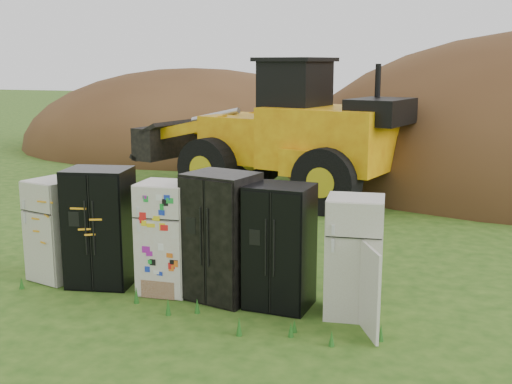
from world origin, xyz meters
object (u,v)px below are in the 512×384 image
(fridge_black_side, at_px, (100,227))
(fridge_open_door, at_px, (354,257))
(fridge_sticker, at_px, (166,237))
(fridge_black_right, at_px, (280,246))
(fridge_leftmost, at_px, (56,230))
(wheel_loader, at_px, (265,127))
(fridge_dark_mid, at_px, (222,236))

(fridge_black_side, relative_size, fridge_open_door, 1.11)
(fridge_sticker, height_order, fridge_black_right, fridge_black_right)
(fridge_leftmost, height_order, wheel_loader, wheel_loader)
(fridge_black_right, xyz_separation_m, wheel_loader, (-2.76, 7.53, 0.90))
(fridge_leftmost, bearing_deg, fridge_sticker, 14.99)
(fridge_black_right, bearing_deg, fridge_leftmost, -177.01)
(fridge_black_right, bearing_deg, fridge_sticker, -178.22)
(fridge_black_side, xyz_separation_m, fridge_black_right, (2.93, 0.03, -0.04))
(fridge_black_right, bearing_deg, wheel_loader, 112.48)
(fridge_sticker, relative_size, wheel_loader, 0.23)
(fridge_black_side, bearing_deg, fridge_black_right, -11.17)
(fridge_open_door, height_order, wheel_loader, wheel_loader)
(fridge_dark_mid, xyz_separation_m, fridge_black_right, (0.90, -0.03, -0.06))
(fridge_black_side, xyz_separation_m, fridge_sticker, (1.12, 0.05, -0.08))
(fridge_leftmost, height_order, fridge_open_door, fridge_open_door)
(fridge_black_right, xyz_separation_m, fridge_open_door, (1.06, 0.03, -0.05))
(fridge_black_side, distance_m, fridge_open_door, 3.99)
(fridge_dark_mid, height_order, fridge_black_right, fridge_dark_mid)
(fridge_sticker, bearing_deg, wheel_loader, 92.66)
(fridge_leftmost, relative_size, fridge_sticker, 0.96)
(fridge_black_side, distance_m, fridge_sticker, 1.13)
(fridge_black_side, relative_size, fridge_sticker, 1.09)
(fridge_black_right, bearing_deg, fridge_dark_mid, -179.67)
(fridge_sticker, bearing_deg, fridge_dark_mid, -3.68)
(fridge_black_side, xyz_separation_m, wheel_loader, (0.17, 7.56, 0.86))
(fridge_sticker, xyz_separation_m, fridge_open_door, (2.87, 0.01, -0.01))
(fridge_sticker, distance_m, fridge_black_right, 1.81)
(wheel_loader, bearing_deg, fridge_black_right, -56.62)
(fridge_leftmost, distance_m, fridge_sticker, 1.95)
(fridge_open_door, bearing_deg, fridge_dark_mid, 172.37)
(fridge_open_door, bearing_deg, fridge_black_side, 173.33)
(fridge_black_right, bearing_deg, fridge_black_side, -177.03)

